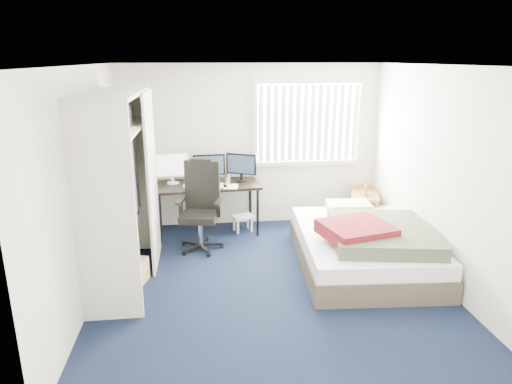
{
  "coord_description": "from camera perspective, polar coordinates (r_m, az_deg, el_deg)",
  "views": [
    {
      "loc": [
        -0.75,
        -4.87,
        2.58
      ],
      "look_at": [
        -0.11,
        0.4,
        1.01
      ],
      "focal_mm": 32.0,
      "sensor_mm": 36.0,
      "label": 1
    }
  ],
  "objects": [
    {
      "name": "pine_box",
      "position": [
        5.7,
        -15.49,
        -9.44
      ],
      "size": [
        0.45,
        0.38,
        0.28
      ],
      "primitive_type": "cube",
      "rotation": [
        0.0,
        0.0,
        -0.31
      ],
      "color": "tan",
      "rests_on": "ground"
    },
    {
      "name": "bed",
      "position": [
        5.98,
        13.41,
        -6.46
      ],
      "size": [
        1.73,
        2.22,
        0.69
      ],
      "color": "#473F33",
      "rests_on": "ground"
    },
    {
      "name": "room_shell",
      "position": [
        5.04,
        1.82,
        4.25
      ],
      "size": [
        4.2,
        4.2,
        4.2
      ],
      "color": "silver",
      "rests_on": "ground"
    },
    {
      "name": "office_chair",
      "position": [
        6.39,
        -6.87,
        -2.84
      ],
      "size": [
        0.7,
        0.7,
        1.25
      ],
      "color": "black",
      "rests_on": "ground"
    },
    {
      "name": "desk",
      "position": [
        6.86,
        -6.16,
        1.29
      ],
      "size": [
        1.6,
        0.83,
        1.22
      ],
      "color": "black",
      "rests_on": "ground"
    },
    {
      "name": "ground",
      "position": [
        5.56,
        1.68,
        -11.14
      ],
      "size": [
        4.2,
        4.2,
        0.0
      ],
      "primitive_type": "plane",
      "color": "black",
      "rests_on": "ground"
    },
    {
      "name": "footstool",
      "position": [
        7.01,
        -1.65,
        -3.41
      ],
      "size": [
        0.36,
        0.32,
        0.25
      ],
      "color": "white",
      "rests_on": "ground"
    },
    {
      "name": "nightstand",
      "position": [
        7.3,
        13.44,
        -0.5
      ],
      "size": [
        0.66,
        0.92,
        0.75
      ],
      "color": "brown",
      "rests_on": "ground"
    },
    {
      "name": "window_assembly",
      "position": [
        7.17,
        6.55,
        8.54
      ],
      "size": [
        1.72,
        0.09,
        1.32
      ],
      "color": "white",
      "rests_on": "ground"
    },
    {
      "name": "closet",
      "position": [
        5.36,
        -16.61,
        2.57
      ],
      "size": [
        0.64,
        1.84,
        2.22
      ],
      "color": "beige",
      "rests_on": "ground"
    }
  ]
}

